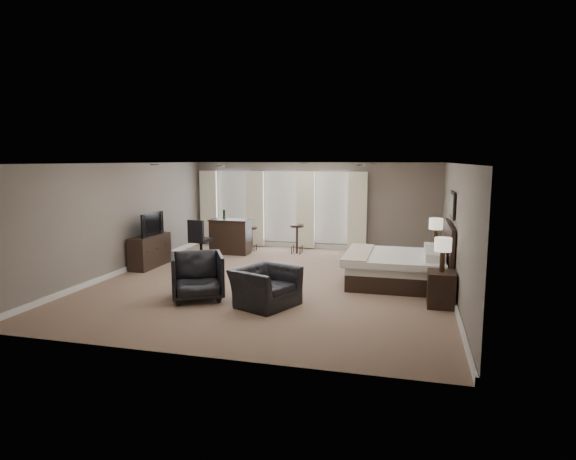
% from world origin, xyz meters
% --- Properties ---
extents(room, '(7.60, 8.60, 2.64)m').
position_xyz_m(room, '(0.00, 0.00, 1.30)').
color(room, '#7F6551').
rests_on(room, ground).
extents(window_bay, '(5.25, 0.20, 2.30)m').
position_xyz_m(window_bay, '(-1.00, 4.11, 1.20)').
color(window_bay, silver).
rests_on(window_bay, room).
extents(bed, '(2.13, 2.03, 1.35)m').
position_xyz_m(bed, '(2.58, 0.44, 0.68)').
color(bed, silver).
rests_on(bed, ground).
extents(nightstand_near, '(0.49, 0.59, 0.65)m').
position_xyz_m(nightstand_near, '(3.47, -1.01, 0.32)').
color(nightstand_near, black).
rests_on(nightstand_near, ground).
extents(nightstand_far, '(0.47, 0.57, 0.62)m').
position_xyz_m(nightstand_far, '(3.47, 1.89, 0.31)').
color(nightstand_far, black).
rests_on(nightstand_far, ground).
extents(lamp_near, '(0.31, 0.31, 0.63)m').
position_xyz_m(lamp_near, '(3.47, -1.01, 0.96)').
color(lamp_near, beige).
rests_on(lamp_near, nightstand_near).
extents(lamp_far, '(0.33, 0.33, 0.67)m').
position_xyz_m(lamp_far, '(3.47, 1.89, 0.96)').
color(lamp_far, beige).
rests_on(lamp_far, nightstand_far).
extents(wall_art, '(0.04, 0.96, 0.56)m').
position_xyz_m(wall_art, '(3.70, 0.44, 1.75)').
color(wall_art, slate).
rests_on(wall_art, room).
extents(dresser, '(0.44, 1.38, 0.80)m').
position_xyz_m(dresser, '(-3.45, 0.62, 0.40)').
color(dresser, black).
rests_on(dresser, ground).
extents(tv, '(0.57, 1.00, 0.13)m').
position_xyz_m(tv, '(-3.45, 0.62, 0.86)').
color(tv, black).
rests_on(tv, dresser).
extents(armchair_near, '(1.09, 1.29, 0.95)m').
position_xyz_m(armchair_near, '(0.34, -1.79, 0.48)').
color(armchair_near, black).
rests_on(armchair_near, ground).
extents(armchair_far, '(1.27, 1.25, 0.99)m').
position_xyz_m(armchair_far, '(-1.07, -1.70, 0.49)').
color(armchair_far, black).
rests_on(armchair_far, ground).
extents(bar_counter, '(1.15, 0.60, 1.00)m').
position_xyz_m(bar_counter, '(-2.11, 2.75, 0.50)').
color(bar_counter, black).
rests_on(bar_counter, ground).
extents(bar_stool_left, '(0.43, 0.43, 0.71)m').
position_xyz_m(bar_stool_left, '(-1.66, 3.29, 0.35)').
color(bar_stool_left, black).
rests_on(bar_stool_left, ground).
extents(bar_stool_right, '(0.40, 0.40, 0.84)m').
position_xyz_m(bar_stool_right, '(-0.27, 3.24, 0.42)').
color(bar_stool_right, black).
rests_on(bar_stool_right, ground).
extents(desk_chair, '(0.64, 0.64, 1.10)m').
position_xyz_m(desk_chair, '(-2.61, 1.83, 0.55)').
color(desk_chair, black).
rests_on(desk_chair, ground).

